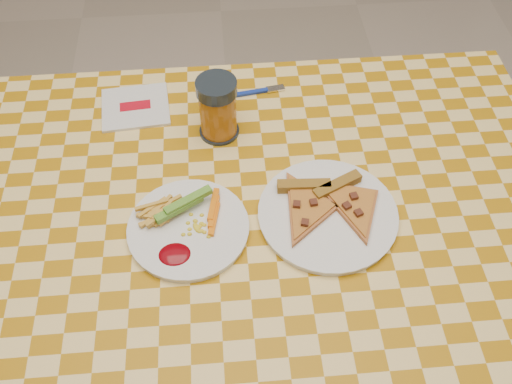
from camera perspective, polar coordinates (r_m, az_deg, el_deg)
The scene contains 9 objects.
ground at distance 1.74m, azimuth -0.79°, elevation -17.14°, with size 8.00×8.00×0.00m, color beige.
table at distance 1.13m, azimuth -1.16°, elevation -4.54°, with size 1.28×0.88×0.76m.
plate_left at distance 1.05m, azimuth -6.77°, elevation -3.72°, with size 0.22×0.22×0.01m, color white.
plate_right at distance 1.07m, azimuth 7.17°, elevation -2.30°, with size 0.26×0.26×0.01m, color white.
fries_veggies at distance 1.05m, azimuth -7.32°, elevation -2.56°, with size 0.17×0.16×0.04m.
pizza_slices at distance 1.07m, azimuth 7.22°, elevation -1.20°, with size 0.25×0.23×0.02m.
drink_glass at distance 1.17m, azimuth -3.84°, elevation 8.32°, with size 0.08×0.08×0.14m.
napkin at distance 1.29m, azimuth -11.97°, elevation 8.33°, with size 0.16×0.15×0.01m.
fork at distance 1.30m, azimuth 0.14°, elevation 10.03°, with size 0.13×0.03×0.01m.
Camera 1 is at (-0.03, -0.63, 1.62)m, focal length 40.00 mm.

